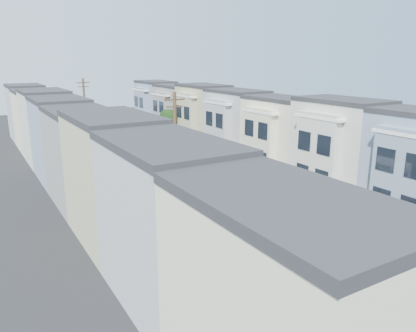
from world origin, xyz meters
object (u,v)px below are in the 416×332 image
at_px(parked_left_d, 143,179).
at_px(parked_right_b, 312,202).
at_px(utility_pole_near, 176,160).
at_px(parked_right_d, 166,143).
at_px(tree_a, 349,256).
at_px(parked_right_c, 197,156).
at_px(fedex_truck, 275,192).
at_px(parked_right_a, 381,229).
at_px(parked_left_a, 372,329).
at_px(lead_sedan, 209,171).
at_px(parked_left_b, 295,280).
at_px(tree_d, 106,128).
at_px(tree_b, 225,180).
at_px(tree_far_r, 169,119).
at_px(tree_e, 78,115).
at_px(tree_c, 154,156).
at_px(parked_left_c, 212,224).
at_px(utility_pole_far, 86,118).

height_order(parked_left_d, parked_right_b, parked_right_b).
xyz_separation_m(utility_pole_near, parked_right_d, (11.20, 26.23, -4.45)).
distance_m(tree_a, parked_right_c, 35.27).
relative_size(fedex_truck, parked_left_d, 1.62).
bearing_deg(parked_right_a, parked_left_a, -148.43).
height_order(lead_sedan, parked_left_b, lead_sedan).
bearing_deg(lead_sedan, tree_d, 132.73).
bearing_deg(tree_b, tree_d, 90.00).
relative_size(tree_a, tree_far_r, 1.32).
bearing_deg(tree_a, tree_e, 90.00).
bearing_deg(tree_e, parked_right_c, -49.29).
bearing_deg(fedex_truck, tree_b, -155.48).
height_order(tree_c, parked_left_a, tree_c).
relative_size(tree_d, parked_left_b, 1.96).
distance_m(fedex_truck, parked_right_c, 19.28).
bearing_deg(tree_d, parked_right_a, -67.70).
bearing_deg(tree_a, parked_right_c, 71.37).
relative_size(tree_a, tree_e, 0.91).
bearing_deg(parked_left_b, tree_d, 86.97).
relative_size(tree_e, parked_left_a, 1.79).
bearing_deg(parked_left_b, parked_left_c, 84.22).
xyz_separation_m(tree_e, tree_far_r, (13.19, -0.93, -1.37)).
bearing_deg(fedex_truck, parked_left_a, -120.04).
relative_size(utility_pole_far, lead_sedan, 2.22).
distance_m(parked_right_a, parked_right_c, 26.79).
bearing_deg(utility_pole_far, tree_b, -90.00).
distance_m(tree_d, tree_far_r, 17.59).
bearing_deg(tree_b, parked_right_a, -15.57).
bearing_deg(parked_left_c, parked_left_b, -89.89).
distance_m(tree_a, parked_left_d, 27.10).
bearing_deg(tree_b, fedex_truck, 30.33).
height_order(tree_far_r, parked_left_a, tree_far_r).
bearing_deg(tree_c, parked_left_b, -84.95).
height_order(lead_sedan, parked_right_a, parked_right_a).
height_order(tree_a, lead_sedan, tree_a).
relative_size(tree_far_r, parked_left_c, 1.23).
relative_size(tree_a, tree_c, 0.99).
bearing_deg(tree_d, utility_pole_near, -89.99).
bearing_deg(parked_right_d, fedex_truck, -98.35).
bearing_deg(parked_left_c, utility_pole_near, 116.07).
bearing_deg(parked_left_b, parked_right_b, 35.35).
bearing_deg(parked_left_b, tree_c, 89.27).
distance_m(utility_pole_far, parked_right_c, 15.10).
distance_m(utility_pole_near, parked_left_c, 5.48).
height_order(tree_b, utility_pole_far, utility_pole_far).
bearing_deg(tree_a, utility_pole_near, 89.99).
bearing_deg(utility_pole_far, tree_a, -90.00).
distance_m(tree_far_r, lead_sedan, 19.95).
bearing_deg(parked_right_c, tree_e, 124.79).
bearing_deg(parked_right_a, tree_d, 108.74).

